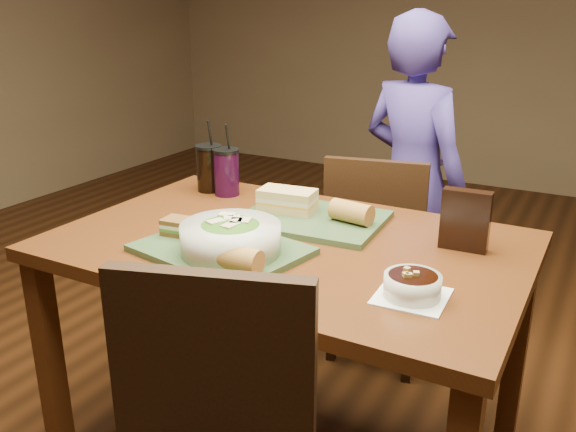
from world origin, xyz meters
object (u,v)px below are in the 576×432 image
at_px(soup_bowl, 412,285).
at_px(baguette_far, 351,212).
at_px(cup_berry, 226,172).
at_px(chip_bag, 465,220).
at_px(sandwich_near, 181,227).
at_px(salad_bowl, 231,236).
at_px(baguette_near, 236,259).
at_px(tray_far, 312,219).
at_px(tray_near, 221,250).
at_px(sandwich_far, 287,200).
at_px(dining_table, 288,269).
at_px(cup_cola, 209,168).
at_px(chair_far, 380,252).
at_px(diner, 412,183).

relative_size(soup_bowl, baguette_far, 1.30).
bearing_deg(cup_berry, chip_bag, -7.57).
bearing_deg(sandwich_near, salad_bowl, -11.31).
bearing_deg(soup_bowl, baguette_near, -166.10).
height_order(tray_far, sandwich_near, sandwich_near).
distance_m(tray_near, baguette_near, 0.17).
bearing_deg(sandwich_far, dining_table, -60.65).
distance_m(cup_cola, cup_berry, 0.08).
bearing_deg(chair_far, cup_berry, -138.00).
distance_m(chair_far, baguette_far, 0.60).
bearing_deg(sandwich_near, tray_far, 51.03).
relative_size(diner, cup_cola, 5.37).
height_order(baguette_near, baguette_far, same).
bearing_deg(diner, sandwich_near, 94.16).
height_order(tray_far, soup_bowl, soup_bowl).
xyz_separation_m(diner, soup_bowl, (0.36, -1.15, 0.10)).
bearing_deg(salad_bowl, baguette_near, -49.88).
height_order(sandwich_far, baguette_near, sandwich_far).
distance_m(dining_table, sandwich_near, 0.33).
distance_m(sandwich_far, cup_cola, 0.39).
xyz_separation_m(diner, chip_bag, (0.39, -0.80, 0.15)).
bearing_deg(salad_bowl, soup_bowl, 0.99).
bearing_deg(tray_far, salad_bowl, -99.66).
distance_m(salad_bowl, baguette_near, 0.12).
height_order(tray_near, soup_bowl, soup_bowl).
bearing_deg(tray_near, diner, 81.63).
xyz_separation_m(sandwich_far, baguette_far, (0.22, -0.00, -0.00)).
height_order(dining_table, baguette_far, baguette_far).
relative_size(tray_near, sandwich_far, 2.31).
bearing_deg(salad_bowl, cup_berry, 125.18).
height_order(tray_near, baguette_near, baguette_near).
height_order(diner, chip_bag, diner).
height_order(soup_bowl, cup_berry, cup_berry).
relative_size(sandwich_far, chip_bag, 1.09).
bearing_deg(chair_far, sandwich_far, -105.77).
bearing_deg(chip_bag, tray_far, 177.34).
bearing_deg(sandwich_near, baguette_near, -25.72).
height_order(tray_near, baguette_far, baguette_far).
xyz_separation_m(dining_table, tray_far, (-0.01, 0.16, 0.10)).
distance_m(tray_far, baguette_far, 0.13).
distance_m(dining_table, chip_bag, 0.51).
height_order(chair_far, diner, diner).
bearing_deg(chip_bag, sandwich_near, -158.71).
bearing_deg(baguette_near, salad_bowl, 130.12).
height_order(salad_bowl, baguette_far, salad_bowl).
bearing_deg(diner, cup_cola, 71.90).
xyz_separation_m(sandwich_near, baguette_near, (0.27, -0.13, 0.01)).
bearing_deg(cup_berry, sandwich_far, -18.87).
bearing_deg(cup_cola, baguette_near, -49.44).
bearing_deg(soup_bowl, sandwich_far, 145.45).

